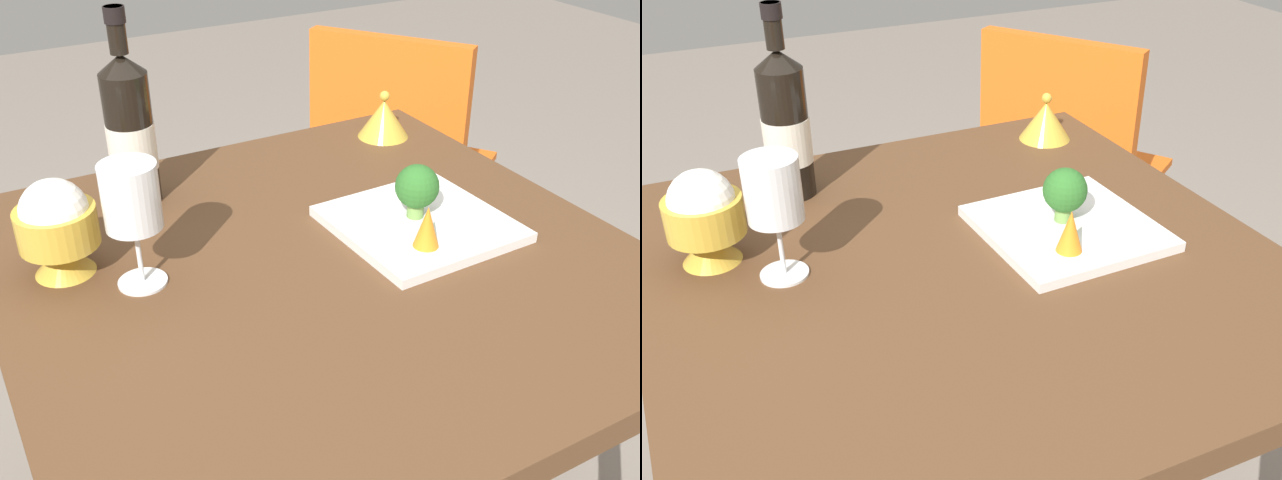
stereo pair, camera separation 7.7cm
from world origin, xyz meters
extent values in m
cube|color=brown|center=(0.00, 0.00, 0.72)|extent=(0.89, 0.89, 0.04)
cylinder|color=brown|center=(0.39, -0.39, 0.35)|extent=(0.05, 0.05, 0.70)
cylinder|color=brown|center=(0.39, 0.39, 0.35)|extent=(0.05, 0.05, 0.70)
cube|color=orange|center=(0.71, -0.68, 0.44)|extent=(0.56, 0.56, 0.02)
cube|color=orange|center=(0.61, -0.53, 0.65)|extent=(0.35, 0.26, 0.40)
cylinder|color=black|center=(0.95, -0.72, 0.21)|extent=(0.03, 0.03, 0.43)
cylinder|color=black|center=(0.67, -0.92, 0.21)|extent=(0.03, 0.03, 0.43)
cylinder|color=black|center=(0.76, -0.44, 0.21)|extent=(0.03, 0.03, 0.43)
cylinder|color=black|center=(0.48, -0.64, 0.21)|extent=(0.03, 0.03, 0.43)
cylinder|color=black|center=(0.31, 0.17, 0.85)|extent=(0.07, 0.08, 0.22)
cone|color=black|center=(0.31, 0.17, 0.98)|extent=(0.07, 0.08, 0.03)
cylinder|color=black|center=(0.31, 0.17, 1.03)|extent=(0.03, 0.03, 0.07)
cylinder|color=black|center=(0.31, 0.17, 1.05)|extent=(0.03, 0.03, 0.02)
cylinder|color=silver|center=(0.31, 0.17, 0.84)|extent=(0.08, 0.08, 0.08)
cylinder|color=white|center=(0.06, 0.24, 0.75)|extent=(0.07, 0.07, 0.00)
cylinder|color=white|center=(0.06, 0.24, 0.79)|extent=(0.01, 0.01, 0.08)
cylinder|color=white|center=(0.06, 0.24, 0.88)|extent=(0.08, 0.08, 0.09)
cone|color=gold|center=(0.14, 0.33, 0.77)|extent=(0.08, 0.08, 0.04)
cylinder|color=gold|center=(0.14, 0.33, 0.82)|extent=(0.11, 0.11, 0.05)
sphere|color=white|center=(0.14, 0.33, 0.84)|extent=(0.09, 0.09, 0.09)
cone|color=gold|center=(0.34, -0.33, 0.78)|extent=(0.10, 0.10, 0.07)
sphere|color=gold|center=(0.34, -0.33, 0.83)|extent=(0.02, 0.02, 0.02)
cube|color=white|center=(0.00, -0.18, 0.75)|extent=(0.26, 0.26, 0.02)
cylinder|color=#729E4C|center=(0.01, -0.18, 0.77)|extent=(0.03, 0.03, 0.03)
sphere|color=#2D6B28|center=(0.01, -0.18, 0.81)|extent=(0.07, 0.07, 0.07)
cone|color=orange|center=(-0.07, -0.14, 0.79)|extent=(0.04, 0.04, 0.06)
camera|label=1|loc=(-0.80, 0.45, 1.32)|focal=41.88mm
camera|label=2|loc=(-0.84, 0.38, 1.32)|focal=41.88mm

